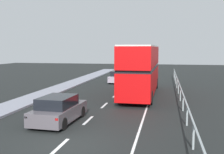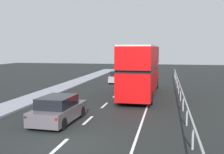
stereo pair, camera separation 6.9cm
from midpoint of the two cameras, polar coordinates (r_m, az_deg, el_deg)
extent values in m
cube|color=black|center=(12.44, -9.86, -13.45)|extent=(74.78, 120.00, 0.10)
cube|color=silver|center=(12.04, -10.65, -13.87)|extent=(0.16, 1.88, 0.01)
cube|color=silver|center=(15.84, -4.88, -8.93)|extent=(0.16, 1.88, 0.01)
cube|color=silver|center=(19.80, -1.47, -5.88)|extent=(0.16, 1.88, 0.01)
cube|color=silver|center=(23.85, 0.77, -3.85)|extent=(0.16, 1.88, 0.01)
cube|color=silver|center=(27.94, 2.36, -2.40)|extent=(0.16, 1.88, 0.01)
cube|color=silver|center=(32.07, 3.53, -1.33)|extent=(0.16, 1.88, 0.01)
cube|color=silver|center=(36.21, 4.44, -0.49)|extent=(0.16, 1.88, 0.01)
cube|color=silver|center=(40.37, 5.16, 0.17)|extent=(0.16, 1.88, 0.01)
cube|color=silver|center=(20.37, 7.59, -5.59)|extent=(0.12, 46.00, 0.01)
cube|color=gray|center=(20.18, 14.38, -2.82)|extent=(0.08, 42.00, 0.08)
cylinder|color=gray|center=(11.78, 16.57, -11.80)|extent=(0.10, 0.10, 1.05)
cylinder|color=gray|center=(15.14, 15.37, -7.79)|extent=(0.10, 0.10, 1.05)
cylinder|color=gray|center=(18.55, 14.62, -5.24)|extent=(0.10, 0.10, 1.05)
cylinder|color=gray|center=(21.99, 14.11, -3.49)|extent=(0.10, 0.10, 1.05)
cylinder|color=gray|center=(25.45, 13.74, -2.21)|extent=(0.10, 0.10, 1.05)
cylinder|color=gray|center=(28.91, 13.46, -1.24)|extent=(0.10, 0.10, 1.05)
cylinder|color=gray|center=(32.39, 13.24, -0.47)|extent=(0.10, 0.10, 1.05)
cylinder|color=gray|center=(35.87, 13.06, 0.14)|extent=(0.10, 0.10, 1.05)
cylinder|color=gray|center=(39.35, 12.91, 0.65)|extent=(0.10, 0.10, 1.05)
cube|color=red|center=(24.10, 6.16, -0.54)|extent=(2.63, 11.40, 2.00)
cube|color=black|center=(24.00, 6.19, 2.11)|extent=(2.64, 10.95, 0.24)
cube|color=red|center=(23.96, 6.21, 4.33)|extent=(2.63, 11.40, 1.62)
cube|color=silver|center=(23.95, 6.24, 6.38)|extent=(2.58, 11.17, 0.10)
cube|color=black|center=(29.70, 7.31, 0.86)|extent=(2.21, 0.07, 1.40)
cube|color=yellow|center=(29.59, 7.37, 5.40)|extent=(1.48, 0.06, 0.28)
cylinder|color=black|center=(28.56, 4.79, -1.23)|extent=(0.29, 1.00, 1.00)
cylinder|color=black|center=(28.36, 9.32, -1.34)|extent=(0.29, 1.00, 1.00)
cylinder|color=black|center=(20.38, 1.75, -4.12)|extent=(0.29, 1.00, 1.00)
cylinder|color=black|center=(20.10, 8.11, -4.32)|extent=(0.29, 1.00, 1.00)
cube|color=#4D484E|center=(15.59, -10.82, -7.23)|extent=(2.01, 4.20, 0.72)
cube|color=black|center=(15.27, -11.19, -5.03)|extent=(1.71, 2.34, 0.58)
cube|color=red|center=(14.18, -17.31, -7.98)|extent=(0.16, 0.07, 0.12)
cube|color=red|center=(13.42, -11.30, -8.61)|extent=(0.16, 0.07, 0.12)
cylinder|color=black|center=(17.18, -11.43, -6.75)|extent=(0.23, 0.65, 0.64)
cylinder|color=black|center=(16.55, -6.18, -7.16)|extent=(0.23, 0.65, 0.64)
cylinder|color=black|center=(14.84, -15.98, -8.90)|extent=(0.23, 0.65, 0.64)
cylinder|color=black|center=(14.11, -10.02, -9.54)|extent=(0.23, 0.65, 0.64)
cube|color=gray|center=(33.08, 1.56, -0.20)|extent=(1.79, 4.59, 0.67)
cube|color=black|center=(32.80, 1.49, 0.83)|extent=(1.55, 2.54, 0.56)
cube|color=red|center=(31.02, -0.59, -0.30)|extent=(0.16, 0.06, 0.12)
cube|color=red|center=(30.72, 2.18, -0.36)|extent=(0.16, 0.06, 0.12)
cylinder|color=black|center=(34.80, 0.78, -0.21)|extent=(0.21, 0.64, 0.64)
cylinder|color=black|center=(34.52, 3.32, -0.27)|extent=(0.21, 0.64, 0.64)
cylinder|color=black|center=(31.72, -0.36, -0.82)|extent=(0.21, 0.64, 0.64)
cylinder|color=black|center=(31.42, 2.42, -0.89)|extent=(0.21, 0.64, 0.64)
camera|label=1|loc=(0.03, -89.89, 0.01)|focal=44.12mm
camera|label=2|loc=(0.03, 90.11, -0.01)|focal=44.12mm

